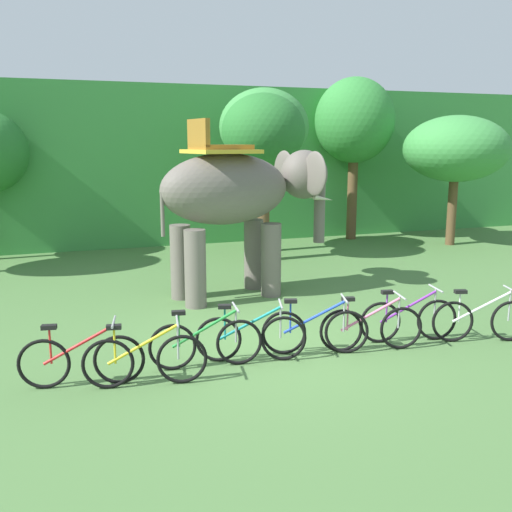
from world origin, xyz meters
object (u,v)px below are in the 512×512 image
at_px(bike_purple, 409,319).
at_px(tree_center_right, 354,122).
at_px(elephant, 240,195).
at_px(bike_red, 81,360).
at_px(bike_pink, 371,328).
at_px(bike_yellow, 145,359).
at_px(bike_blue, 315,330).
at_px(bike_teal, 251,337).
at_px(tree_center, 264,128).
at_px(bike_white, 482,320).
at_px(tree_far_right, 263,133).
at_px(bike_green, 206,343).
at_px(tree_left, 456,149).

bearing_deg(bike_purple, tree_center_right, 66.43).
height_order(elephant, bike_red, elephant).
distance_m(tree_center_right, bike_pink, 11.74).
xyz_separation_m(bike_yellow, bike_blue, (2.74, 0.35, 0.00)).
xyz_separation_m(tree_center_right, bike_pink, (-5.09, -9.94, -3.62)).
bearing_deg(bike_blue, bike_teal, 177.46).
relative_size(tree_center, bike_white, 2.98).
distance_m(tree_center_right, bike_teal, 12.55).
xyz_separation_m(bike_red, bike_teal, (2.50, 0.11, 0.00)).
xyz_separation_m(tree_far_right, tree_center, (0.49, 1.28, 0.18)).
relative_size(bike_green, bike_teal, 1.03).
xyz_separation_m(bike_teal, bike_white, (3.95, -0.46, 0.00)).
bearing_deg(bike_green, bike_blue, -0.88).
relative_size(tree_center_right, tree_left, 1.31).
distance_m(bike_teal, bike_purple, 2.80).
bearing_deg(tree_center, bike_pink, -98.93).
height_order(tree_center, bike_purple, tree_center).
bearing_deg(bike_pink, tree_center, 81.07).
relative_size(bike_yellow, bike_green, 1.00).
height_order(tree_far_right, tree_center_right, tree_center_right).
bearing_deg(bike_pink, bike_yellow, -177.14).
bearing_deg(bike_purple, bike_white, -20.11).
height_order(tree_far_right, bike_red, tree_far_right).
distance_m(bike_red, bike_pink, 4.48).
xyz_separation_m(tree_left, bike_blue, (-8.50, -7.62, -2.71)).
bearing_deg(bike_pink, bike_teal, 173.81).
relative_size(bike_blue, bike_purple, 0.98).
bearing_deg(bike_white, bike_red, 176.91).
relative_size(bike_red, bike_teal, 1.02).
distance_m(tree_far_right, bike_red, 9.60).
bearing_deg(bike_blue, tree_left, 41.88).
distance_m(bike_teal, bike_blue, 1.06).
bearing_deg(tree_left, tree_center, 171.74).
xyz_separation_m(tree_far_right, bike_purple, (-0.05, -7.24, -3.17)).
bearing_deg(elephant, bike_blue, -90.00).
relative_size(tree_left, elephant, 0.98).
height_order(tree_center_right, elephant, tree_center_right).
relative_size(tree_center, bike_pink, 2.91).
bearing_deg(bike_pink, bike_red, 178.71).
xyz_separation_m(tree_far_right, bike_teal, (-2.85, -7.20, -3.17)).
height_order(tree_far_right, bike_green, tree_far_right).
bearing_deg(tree_far_right, bike_pink, -96.75).
bearing_deg(tree_left, bike_white, -124.91).
height_order(tree_center, bike_pink, tree_center).
bearing_deg(bike_purple, bike_pink, -167.98).
distance_m(bike_pink, bike_purple, 0.84).
relative_size(bike_red, bike_green, 0.99).
bearing_deg(bike_red, tree_left, 32.52).
relative_size(tree_far_right, bike_yellow, 2.74).
bearing_deg(elephant, tree_left, 23.92).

